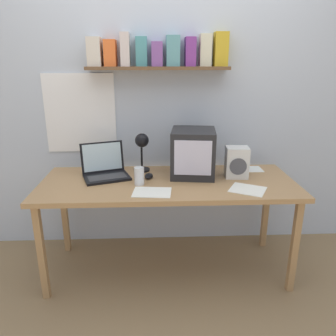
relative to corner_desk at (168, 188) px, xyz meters
name	(u,v)px	position (x,y,z in m)	size (l,w,h in m)	color
ground_plane	(168,267)	(0.00, 0.00, -0.68)	(12.00, 12.00, 0.00)	#8D724E
back_wall	(165,95)	(-0.01, 0.50, 0.63)	(5.60, 0.24, 2.60)	silver
corner_desk	(168,188)	(0.00, 0.00, 0.00)	(1.85, 0.73, 0.74)	#AB8051
crt_monitor	(193,153)	(0.20, 0.13, 0.23)	(0.36, 0.39, 0.35)	#232326
laptop	(105,168)	(-0.47, 0.13, 0.12)	(0.40, 0.36, 0.25)	black
desk_lamp	(142,146)	(-0.19, 0.20, 0.28)	(0.12, 0.18, 0.32)	black
juice_glass	(139,177)	(-0.21, -0.06, 0.11)	(0.07, 0.07, 0.13)	white
space_heater	(237,162)	(0.52, 0.07, 0.17)	(0.18, 0.15, 0.23)	silver
computer_mouse	(149,176)	(-0.14, 0.07, 0.07)	(0.08, 0.11, 0.03)	black
open_notebook	(152,192)	(-0.12, -0.22, 0.06)	(0.27, 0.21, 0.00)	white
loose_paper_near_laptop	(246,169)	(0.64, 0.24, 0.06)	(0.25, 0.15, 0.00)	white
loose_paper_near_monitor	(248,189)	(0.53, -0.19, 0.06)	(0.29, 0.28, 0.00)	white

